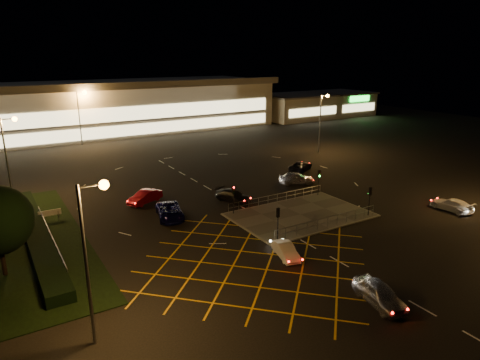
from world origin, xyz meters
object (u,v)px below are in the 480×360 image
car_right_silver (296,178)px  car_circ_red (145,197)px  car_far_dkgrey (233,196)px  car_left_blue (170,211)px  car_approach_white (452,205)px  signal_ne (319,177)px  signal_sw (278,217)px  car_east_grey (300,166)px  signal_nw (233,194)px  signal_se (370,195)px  car_near_silver (380,294)px  car_queue_white (286,251)px

car_right_silver → car_circ_red: size_ratio=1.05×
car_far_dkgrey → car_left_blue: bearing=166.7°
car_far_dkgrey → car_approach_white: car_far_dkgrey is taller
signal_ne → car_left_blue: signal_ne is taller
car_left_blue → car_approach_white: 30.91m
signal_sw → car_left_blue: bearing=-59.5°
signal_ne → car_right_silver: size_ratio=0.68×
signal_sw → car_east_grey: (17.77, 18.43, -1.70)m
car_circ_red → car_approach_white: car_circ_red is taller
car_left_blue → signal_nw: bearing=-8.7°
signal_se → car_circ_red: signal_se is taller
signal_se → signal_ne: bearing=-90.0°
car_left_blue → car_approach_white: size_ratio=1.16×
car_east_grey → signal_se: bearing=134.0°
signal_sw → car_circ_red: bearing=-67.5°
signal_se → car_circ_red: (-18.87, 16.58, -1.63)m
signal_se → car_left_blue: 21.17m
car_left_blue → car_right_silver: bearing=22.0°
car_approach_white → signal_se: bearing=-23.0°
signal_sw → car_near_silver: 12.15m
car_right_silver → car_east_grey: bearing=-13.0°
car_near_silver → car_approach_white: (21.33, 8.50, -0.11)m
signal_se → car_left_blue: (-18.25, 10.60, -1.62)m
signal_se → signal_nw: 14.41m
car_left_blue → car_far_dkgrey: bearing=21.2°
signal_se → signal_ne: 7.99m
car_left_blue → car_right_silver: size_ratio=1.15×
signal_nw → car_near_silver: size_ratio=0.69×
signal_se → car_right_silver: (0.89, 13.31, -1.57)m
car_near_silver → signal_se: bearing=56.5°
signal_nw → car_near_silver: (-0.10, -20.03, -1.59)m
signal_nw → car_east_grey: 20.69m
car_near_silver → car_east_grey: size_ratio=0.95×
signal_ne → car_queue_white: signal_ne is taller
car_east_grey → car_approach_white: bearing=160.3°
car_queue_white → car_east_grey: size_ratio=0.78×
car_left_blue → car_circ_red: car_left_blue is taller
signal_nw → car_approach_white: bearing=-28.5°
car_east_grey → signal_sw: bearing=107.4°
signal_se → car_approach_white: bearing=159.0°
car_near_silver → car_far_dkgrey: size_ratio=0.98×
car_far_dkgrey → car_approach_white: 24.39m
car_left_blue → signal_se: bearing=-16.2°
car_far_dkgrey → car_approach_white: bearing=-59.0°
signal_se → car_right_silver: size_ratio=0.68×
car_queue_white → car_far_dkgrey: (3.50, 14.66, 0.07)m
car_left_blue → car_right_silver: car_right_silver is taller
signal_nw → car_queue_white: bearing=-97.0°
car_far_dkgrey → car_east_grey: size_ratio=0.98×
signal_ne → car_near_silver: signal_ne is taller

